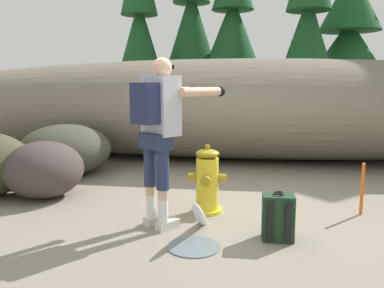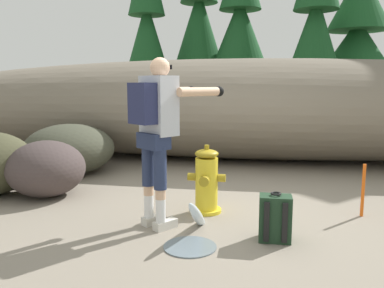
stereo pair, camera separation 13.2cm
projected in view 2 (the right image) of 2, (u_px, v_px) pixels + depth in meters
name	position (u px, v px, depth m)	size (l,w,h in m)	color
ground_plane	(213.00, 215.00, 4.56)	(56.00, 56.00, 0.04)	gray
dirt_embankment	(237.00, 109.00, 7.95)	(16.69, 3.20, 1.97)	#756B5B
fire_hydrant	(206.00, 182.00, 4.56)	(0.44, 0.39, 0.79)	yellow
hydrant_water_jet	(196.00, 223.00, 3.92)	(0.49, 1.12, 0.62)	silver
utility_worker	(159.00, 121.00, 3.99)	(0.89, 1.01, 1.74)	beige
spare_backpack	(275.00, 218.00, 3.75)	(0.30, 0.29, 0.47)	#1E3823
boulder_large	(46.00, 169.00, 5.22)	(1.03, 0.99, 0.74)	#433837
boulder_mid	(69.00, 149.00, 6.48)	(1.47, 1.28, 0.83)	#414334
pine_tree_far_left	(147.00, 29.00, 12.83)	(1.83, 1.83, 6.22)	#47331E
pine_tree_left	(199.00, 16.00, 13.60)	(1.99, 1.99, 6.81)	#47331E
pine_tree_center	(240.00, 22.00, 13.03)	(2.14, 2.14, 6.12)	#47331E
pine_tree_right	(315.00, 25.00, 10.99)	(1.93, 1.93, 5.94)	#47331E
pine_tree_far_right	(357.00, 41.00, 12.06)	(2.89, 2.89, 4.93)	#47331E
survey_stake	(363.00, 190.00, 4.42)	(0.04, 0.04, 0.60)	#E55914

